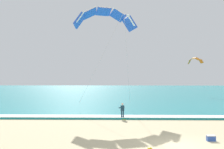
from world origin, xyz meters
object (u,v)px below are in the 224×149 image
object	(u,v)px
surfboard	(122,119)
kitesurfer	(122,110)
kite_primary	(104,17)
kite_distant	(195,60)
cooler_box	(211,138)

from	to	relation	value
surfboard	kitesurfer	world-z (taller)	kitesurfer
surfboard	kitesurfer	distance (m)	0.91
kite_primary	kite_distant	bearing A→B (deg)	56.54
kitesurfer	kite_primary	distance (m)	12.94
surfboard	kite_primary	xyz separation A→B (m)	(-2.18, 6.22, 12.06)
kite_distant	kite_primary	bearing A→B (deg)	-123.46
surfboard	kitesurfer	size ratio (longest dim) A/B	0.86
surfboard	kitesurfer	bearing A→B (deg)	116.41
cooler_box	kite_distant	bearing A→B (deg)	75.83
kite_distant	cooler_box	xyz separation A→B (m)	(-11.50, -45.53, -8.27)
kite_primary	kite_distant	world-z (taller)	kite_primary
surfboard	kite_primary	distance (m)	13.75
kitesurfer	cooler_box	size ratio (longest dim) A/B	2.91
kitesurfer	kite_primary	world-z (taller)	kite_primary
surfboard	cooler_box	bearing A→B (deg)	-58.81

